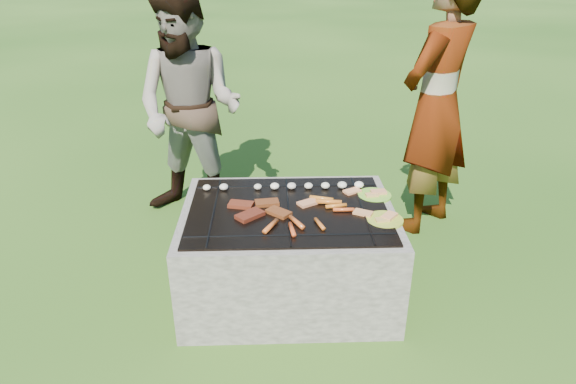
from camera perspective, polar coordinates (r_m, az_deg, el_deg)
name	(u,v)px	position (r m, az deg, el deg)	size (l,w,h in m)	color
lawn	(288,291)	(3.45, 0.03, -10.91)	(60.00, 60.00, 0.00)	#1E4511
fire_pit	(288,254)	(3.29, 0.03, -6.96)	(1.30, 1.00, 0.62)	#9C958A
mushrooms	(295,186)	(3.37, 0.75, 0.69)	(1.06, 0.06, 0.04)	white
pork_slabs	(258,209)	(3.10, -3.36, -1.90)	(0.39, 0.30, 0.02)	maroon
sausages	(312,214)	(3.04, 2.71, -2.41)	(0.55, 0.49, 0.03)	orange
bread_on_grate	(337,202)	(3.20, 5.45, -1.13)	(0.46, 0.41, 0.02)	tan
plate_far	(375,195)	(3.34, 9.61, -0.32)	(0.24, 0.24, 0.03)	#ABD031
plate_near	(385,219)	(3.06, 10.74, -3.01)	(0.28, 0.28, 0.03)	gold
cook	(437,105)	(4.00, 16.21, 9.25)	(0.72, 0.47, 1.98)	gray
bystander	(190,109)	(4.10, -10.85, 9.00)	(0.88, 0.69, 1.82)	#A99F8C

